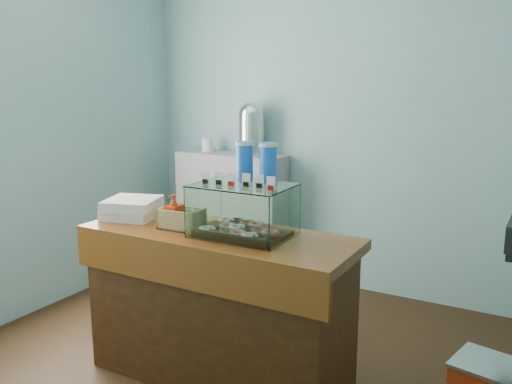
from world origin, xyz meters
The scene contains 8 objects.
ground centered at (0.00, 0.00, 0.00)m, with size 3.50×3.50×0.00m, color black.
room_shell centered at (0.03, 0.01, 1.71)m, with size 3.54×3.04×2.82m.
counter centered at (0.00, -0.25, 0.46)m, with size 1.60×0.60×0.90m.
back_shelf centered at (-0.90, 1.32, 0.55)m, with size 1.00×0.32×1.10m, color gray.
display_case centered at (0.16, -0.21, 1.06)m, with size 0.53×0.40×0.51m.
condiment_crate centered at (-0.23, -0.30, 0.97)m, with size 0.26×0.17×0.20m.
pastry_boxes centered at (-0.64, -0.24, 0.96)m, with size 0.39×0.39×0.12m.
coffee_urn centered at (-0.70, 1.34, 1.34)m, with size 0.25×0.25×0.46m.
Camera 1 is at (1.65, -2.71, 1.76)m, focal length 38.00 mm.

